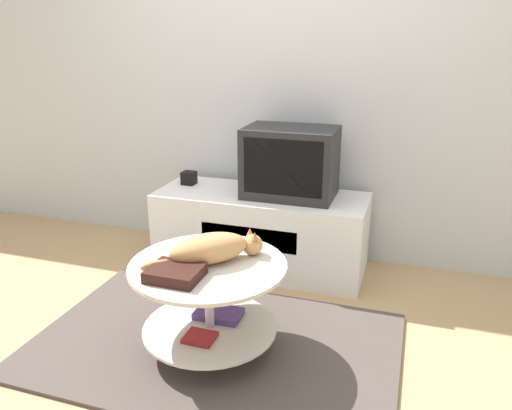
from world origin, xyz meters
TOP-DOWN VIEW (x-y plane):
  - ground_plane at (0.00, 0.00)m, footprint 12.00×12.00m
  - wall_back at (0.00, 1.31)m, footprint 8.00×0.05m
  - rug at (0.00, 0.00)m, footprint 1.80×1.15m
  - tv_stand at (-0.06, 0.96)m, footprint 1.37×0.53m
  - tv at (0.12, 0.98)m, footprint 0.57×0.38m
  - speaker at (-0.60, 1.02)m, footprint 0.09×0.09m
  - coffee_table at (0.00, -0.04)m, footprint 0.74×0.74m
  - dvd_box at (-0.08, -0.22)m, footprint 0.23×0.19m
  - cat at (0.02, -0.02)m, footprint 0.46×0.43m

SIDE VIEW (x-z plane):
  - ground_plane at x=0.00m, z-range 0.00..0.00m
  - rug at x=0.00m, z-range 0.00..0.02m
  - tv_stand at x=-0.06m, z-range 0.00..0.51m
  - coffee_table at x=0.00m, z-range 0.08..0.54m
  - dvd_box at x=-0.08m, z-range 0.48..0.53m
  - cat at x=0.02m, z-range 0.48..0.62m
  - speaker at x=-0.60m, z-range 0.51..0.60m
  - tv at x=0.12m, z-range 0.51..0.95m
  - wall_back at x=0.00m, z-range 0.00..2.60m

